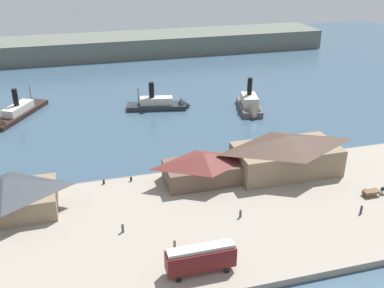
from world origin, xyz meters
TOP-DOWN VIEW (x-y plane):
  - ground_plane at (0.00, 0.00)m, footprint 320.00×320.00m
  - quay_promenade at (0.00, -22.00)m, footprint 110.00×36.00m
  - seawall_edge at (0.00, -3.60)m, footprint 110.00×0.80m
  - ferry_shed_east_terminal at (-36.09, -10.94)m, footprint 17.11×11.21m
  - ferry_shed_central_terminal at (0.69, -9.42)m, footprint 15.76×8.67m
  - ferry_shed_customs_shed at (18.52, -10.07)m, footprint 21.95×11.31m
  - street_tram at (-7.44, -35.14)m, footprint 10.27×2.73m
  - horse_cart at (30.99, -23.38)m, footprint 5.94×1.66m
  - pedestrian_at_waters_edge at (-17.22, -22.36)m, footprint 0.43×0.43m
  - pedestrian_walking_west at (3.28, -23.52)m, footprint 0.41×0.41m
  - pedestrian_walking_east at (-9.87, -28.90)m, footprint 0.43×0.43m
  - pedestrian_near_east_shed at (24.55, -28.07)m, footprint 0.43×0.43m
  - mooring_post_west at (-18.91, -5.34)m, footprint 0.44×0.44m
  - mooring_post_east at (-13.45, -5.58)m, footprint 0.44×0.44m
  - mooring_post_center_east at (31.93, -4.91)m, footprint 0.44×0.44m
  - ferry_outer_harbor at (26.16, 27.90)m, footprint 8.79×16.76m
  - ferry_near_quay at (-40.22, 39.46)m, footprint 16.34×24.09m
  - ferry_approaching_west at (2.56, 37.50)m, footprint 19.62×8.62m
  - far_headland at (0.00, 110.00)m, footprint 180.00×24.00m

SIDE VIEW (x-z plane):
  - ground_plane at x=0.00m, z-range 0.00..0.00m
  - seawall_edge at x=0.00m, z-range 0.00..1.00m
  - quay_promenade at x=0.00m, z-range 0.00..1.20m
  - ferry_near_quay at x=-40.22m, z-range -3.77..6.16m
  - ferry_approaching_west at x=2.56m, z-range -3.61..6.23m
  - mooring_post_west at x=-18.91m, z-range 1.20..2.10m
  - mooring_post_east at x=-13.45m, z-range 1.20..2.10m
  - mooring_post_center_east at x=31.93m, z-range 1.20..2.10m
  - ferry_outer_harbor at x=26.16m, z-range -3.89..7.31m
  - pedestrian_walking_west at x=3.28m, z-range 1.13..2.77m
  - pedestrian_walking_east at x=-9.87m, z-range 1.12..2.85m
  - pedestrian_at_waters_edge at x=-17.22m, z-range 1.12..2.87m
  - pedestrian_near_east_shed at x=24.55m, z-range 1.12..2.88m
  - horse_cart at x=30.99m, z-range 1.18..3.05m
  - street_tram at x=-7.44m, z-range 1.56..6.08m
  - far_headland at x=0.00m, z-range 0.00..8.00m
  - ferry_shed_central_terminal at x=0.69m, z-range 1.25..7.37m
  - ferry_shed_east_terminal at x=-36.09m, z-range 1.26..8.10m
  - ferry_shed_customs_shed at x=18.52m, z-range 1.26..9.42m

